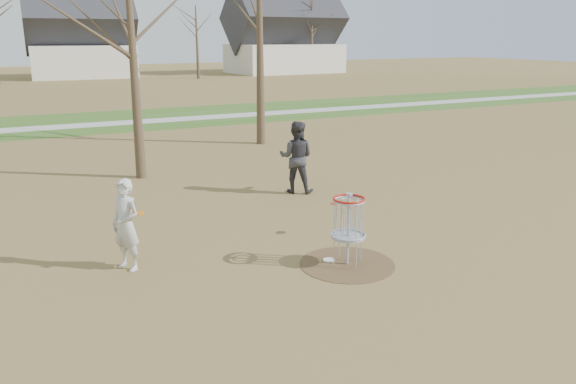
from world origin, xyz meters
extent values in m
plane|color=brown|center=(0.00, 0.00, 0.00)|extent=(160.00, 160.00, 0.00)
cube|color=#2D5119|center=(0.00, 21.00, 0.01)|extent=(160.00, 8.00, 0.01)
cube|color=#9E9E99|center=(0.00, 20.00, 0.01)|extent=(160.00, 1.50, 0.01)
cylinder|color=#47331E|center=(0.00, 0.00, 0.01)|extent=(1.80, 1.80, 0.01)
imported|color=#BBBBBB|center=(-3.72, 1.62, 0.85)|extent=(0.67, 0.74, 1.70)
imported|color=#323035|center=(1.46, 4.95, 0.98)|extent=(1.20, 1.16, 1.95)
cylinder|color=white|center=(-0.23, 0.29, 0.02)|extent=(0.22, 0.22, 0.02)
cylinder|color=red|center=(0.61, 1.47, 0.73)|extent=(0.22, 0.22, 0.05)
cylinder|color=orange|center=(-3.51, 1.50, 1.08)|extent=(0.22, 0.22, 0.02)
cylinder|color=#9EA3AD|center=(0.00, 0.00, 0.68)|extent=(0.05, 0.05, 1.35)
cylinder|color=#9EA3AD|center=(0.00, 0.00, 0.55)|extent=(0.64, 0.64, 0.04)
torus|color=#9EA3AD|center=(0.00, 0.00, 1.25)|extent=(0.60, 0.60, 0.04)
torus|color=#B1150B|center=(0.00, 0.00, 1.28)|extent=(0.60, 0.60, 0.04)
cone|color=#382B1E|center=(-2.00, 8.50, 3.75)|extent=(0.32, 0.32, 7.50)
cone|color=#382B1E|center=(3.50, 12.00, 4.25)|extent=(0.36, 0.36, 8.50)
cone|color=#382B1E|center=(12.00, 47.00, 3.50)|extent=(0.32, 0.32, 7.00)
cone|color=#382B1E|center=(26.00, 49.00, 4.25)|extent=(0.38, 0.38, 8.50)
cube|color=silver|center=(2.00, 54.00, 1.60)|extent=(10.24, 7.34, 3.20)
pyramid|color=#2D2D33|center=(2.00, 54.00, 4.98)|extent=(10.74, 7.36, 3.55)
cube|color=silver|center=(24.00, 52.00, 1.60)|extent=(12.40, 8.62, 3.20)
pyramid|color=#2D2D33|center=(24.00, 52.00, 5.23)|extent=(13.00, 8.65, 4.06)
camera|label=1|loc=(-5.35, -8.29, 4.15)|focal=35.00mm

